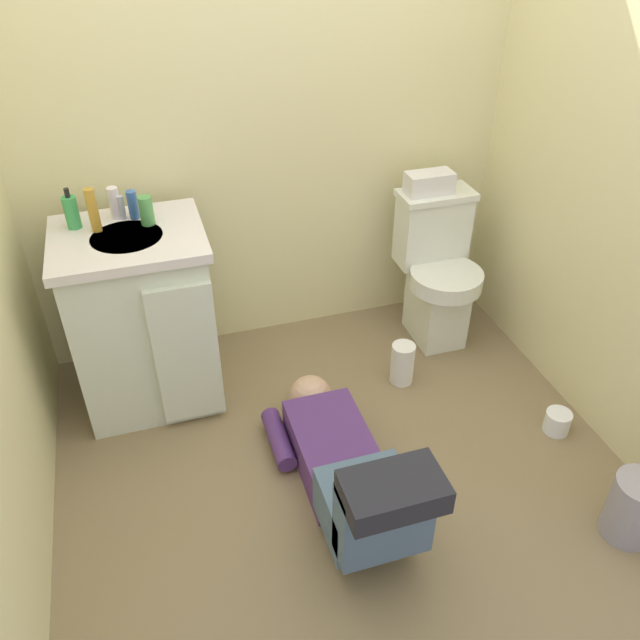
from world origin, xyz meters
name	(u,v)px	position (x,y,z in m)	size (l,w,h in m)	color
ground_plane	(336,458)	(0.00, 0.00, -0.02)	(2.73, 2.94, 0.04)	olive
wall_back	(266,93)	(0.00, 1.01, 1.20)	(2.39, 0.08, 2.40)	beige
toilet	(437,271)	(0.75, 0.68, 0.37)	(0.36, 0.46, 0.75)	silver
vanity_cabinet	(143,318)	(-0.67, 0.62, 0.42)	(0.60, 0.53, 0.82)	silver
faucet	(122,208)	(-0.67, 0.77, 0.87)	(0.02, 0.02, 0.10)	silver
person_plumber	(348,470)	(-0.03, -0.24, 0.18)	(0.39, 1.06, 0.52)	#512D6B
tissue_box	(429,183)	(0.70, 0.77, 0.80)	(0.22, 0.11, 0.10)	silver
soap_dispenser	(71,212)	(-0.86, 0.75, 0.89)	(0.06, 0.06, 0.17)	green
bottle_amber	(93,210)	(-0.78, 0.69, 0.91)	(0.04, 0.04, 0.18)	#C08C2B
bottle_white	(115,203)	(-0.70, 0.78, 0.89)	(0.04, 0.04, 0.13)	white
bottle_blue	(133,205)	(-0.63, 0.76, 0.88)	(0.04, 0.04, 0.12)	#3A66B6
bottle_green	(146,211)	(-0.58, 0.69, 0.88)	(0.06, 0.06, 0.12)	#4F994E
trash_can	(634,508)	(0.89, -0.67, 0.13)	(0.18, 0.18, 0.26)	gray
paper_towel_roll	(402,363)	(0.45, 0.36, 0.10)	(0.11, 0.11, 0.21)	white
toilet_paper_roll	(557,422)	(0.95, -0.15, 0.05)	(0.11, 0.11, 0.10)	white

